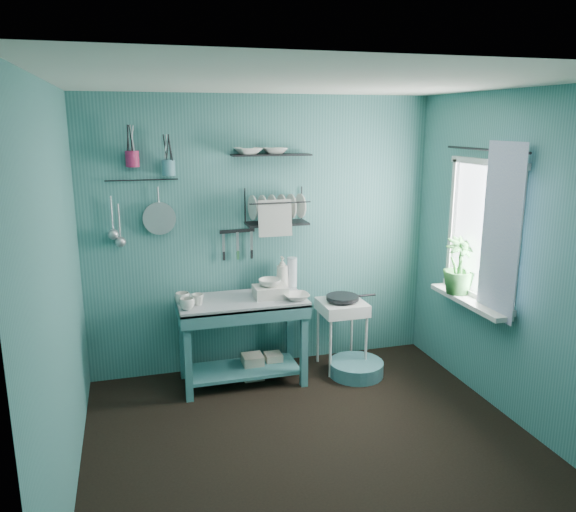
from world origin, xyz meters
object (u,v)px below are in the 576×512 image
object	(u,v)px
hotplate_stand	(341,335)
colander	(159,218)
mug_right	(183,298)
wash_tub	(270,292)
work_counter	(242,341)
storage_tin_large	(253,366)
potted_plant	(459,266)
soap_bottle	(282,273)
floor_basin	(356,368)
water_bottle	(292,272)
utensil_cup_teal	(169,168)
mug_mid	(198,299)
mug_left	(187,304)
utensil_cup_magenta	(132,159)
frying_pan	(342,298)
dish_rack	(277,207)
storage_tin_small	(273,364)

from	to	relation	value
hotplate_stand	colander	size ratio (longest dim) A/B	2.32
mug_right	wash_tub	xyz separation A→B (m)	(0.75, -0.02, 0.00)
work_counter	storage_tin_large	size ratio (longest dim) A/B	4.98
potted_plant	soap_bottle	bearing A→B (deg)	152.23
colander	potted_plant	distance (m)	2.59
storage_tin_large	floor_basin	world-z (taller)	storage_tin_large
mug_right	storage_tin_large	world-z (taller)	mug_right
water_bottle	utensil_cup_teal	size ratio (longest dim) A/B	2.15
storage_tin_large	floor_basin	bearing A→B (deg)	-12.22
floor_basin	mug_right	bearing A→B (deg)	174.37
potted_plant	storage_tin_large	xyz separation A→B (m)	(-1.68, 0.57, -0.96)
mug_mid	utensil_cup_teal	bearing A→B (deg)	115.42
mug_mid	hotplate_stand	bearing A→B (deg)	4.72
mug_left	mug_mid	distance (m)	0.14
mug_mid	storage_tin_large	distance (m)	0.87
wash_tub	storage_tin_large	world-z (taller)	wash_tub
utensil_cup_magenta	floor_basin	world-z (taller)	utensil_cup_magenta
utensil_cup_teal	colander	xyz separation A→B (m)	(-0.10, 0.03, -0.43)
mug_left	colander	size ratio (longest dim) A/B	0.44
colander	frying_pan	bearing A→B (deg)	-9.35
wash_tub	potted_plant	world-z (taller)	potted_plant
mug_mid	soap_bottle	world-z (taller)	soap_bottle
mug_mid	mug_left	bearing A→B (deg)	-135.00
potted_plant	storage_tin_large	size ratio (longest dim) A/B	2.20
water_bottle	utensil_cup_teal	xyz separation A→B (m)	(-1.06, 0.06, 0.97)
work_counter	utensil_cup_teal	bearing A→B (deg)	151.60
mug_left	wash_tub	distance (m)	0.74
dish_rack	storage_tin_large	world-z (taller)	dish_rack
mug_left	work_counter	bearing A→B (deg)	18.43
mug_mid	utensil_cup_magenta	bearing A→B (deg)	142.82
work_counter	soap_bottle	bearing A→B (deg)	24.53
wash_tub	work_counter	bearing A→B (deg)	175.43
wash_tub	storage_tin_small	xyz separation A→B (m)	(0.05, 0.10, -0.73)
dish_rack	utensil_cup_teal	size ratio (longest dim) A/B	4.23
hotplate_stand	dish_rack	world-z (taller)	dish_rack
utensil_cup_magenta	colander	size ratio (longest dim) A/B	0.46
utensil_cup_magenta	floor_basin	xyz separation A→B (m)	(1.86, -0.43, -1.90)
wash_tub	soap_bottle	world-z (taller)	soap_bottle
mug_right	storage_tin_large	xyz separation A→B (m)	(0.60, 0.05, -0.71)
storage_tin_large	mug_mid	bearing A→B (deg)	-167.09
mug_mid	frying_pan	size ratio (longest dim) A/B	0.33
floor_basin	water_bottle	bearing A→B (deg)	143.71
hotplate_stand	frying_pan	xyz separation A→B (m)	(0.00, 0.00, 0.36)
potted_plant	utensil_cup_magenta	bearing A→B (deg)	162.99
mug_right	utensil_cup_teal	size ratio (longest dim) A/B	0.95
mug_right	colander	xyz separation A→B (m)	(-0.14, 0.31, 0.63)
mug_left	soap_bottle	bearing A→B (deg)	21.80
mug_left	colander	xyz separation A→B (m)	(-0.16, 0.47, 0.63)
water_bottle	storage_tin_large	distance (m)	0.92
frying_pan	dish_rack	world-z (taller)	dish_rack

